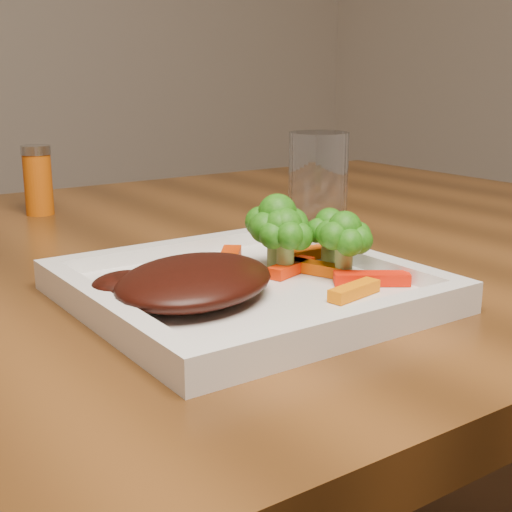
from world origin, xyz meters
TOP-DOWN VIEW (x-y plane):
  - plate at (-0.05, -0.24)m, footprint 0.27×0.27m
  - steak at (-0.10, -0.24)m, footprint 0.18×0.17m
  - broccoli_0 at (0.00, -0.21)m, footprint 0.08×0.08m
  - broccoli_1 at (0.05, -0.23)m, footprint 0.06×0.06m
  - broccoli_2 at (0.03, -0.26)m, footprint 0.07×0.07m
  - broccoli_3 at (-0.00, -0.23)m, footprint 0.07×0.07m
  - carrot_0 at (0.01, -0.31)m, footprint 0.05×0.02m
  - carrot_1 at (0.04, -0.29)m, footprint 0.06×0.05m
  - carrot_3 at (0.05, -0.20)m, footprint 0.06×0.02m
  - carrot_4 at (-0.02, -0.17)m, footprint 0.05×0.06m
  - carrot_5 at (0.02, -0.24)m, footprint 0.03×0.06m
  - carrot_6 at (0.01, -0.23)m, footprint 0.06×0.03m
  - spice_shaker at (-0.07, 0.22)m, footprint 0.04×0.04m
  - drinking_glass at (0.15, -0.09)m, footprint 0.08×0.08m

SIDE VIEW (x-z plane):
  - plate at x=-0.05m, z-range 0.75..0.76m
  - carrot_0 at x=0.01m, z-range 0.76..0.77m
  - carrot_1 at x=0.04m, z-range 0.76..0.77m
  - carrot_3 at x=0.05m, z-range 0.76..0.77m
  - carrot_4 at x=-0.02m, z-range 0.76..0.77m
  - carrot_5 at x=0.02m, z-range 0.76..0.77m
  - carrot_6 at x=0.01m, z-range 0.76..0.77m
  - steak at x=-0.10m, z-range 0.76..0.79m
  - broccoli_2 at x=0.03m, z-range 0.76..0.82m
  - broccoli_3 at x=0.00m, z-range 0.76..0.82m
  - broccoli_1 at x=0.05m, z-range 0.76..0.83m
  - spice_shaker at x=-0.07m, z-range 0.75..0.84m
  - broccoli_0 at x=0.00m, z-range 0.76..0.83m
  - drinking_glass at x=0.15m, z-range 0.75..0.87m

